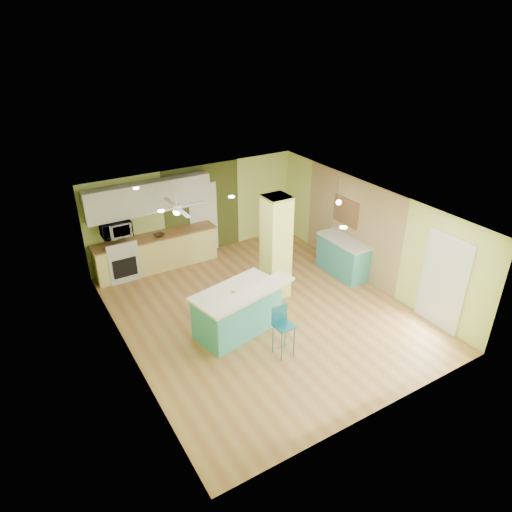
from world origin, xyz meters
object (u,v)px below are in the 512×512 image
(peninsula, at_px, (238,310))
(canister, at_px, (235,292))
(bar_stool, at_px, (282,323))
(fruit_bowl, at_px, (159,235))
(side_counter, at_px, (343,256))

(peninsula, xyz_separation_m, canister, (-0.12, -0.12, 0.53))
(bar_stool, distance_m, fruit_bowl, 4.56)
(bar_stool, bearing_deg, peninsula, 108.26)
(fruit_bowl, bearing_deg, bar_stool, -79.96)
(peninsula, xyz_separation_m, side_counter, (3.51, 0.79, -0.04))
(bar_stool, bearing_deg, fruit_bowl, 98.32)
(side_counter, bearing_deg, bar_stool, -149.46)
(bar_stool, distance_m, canister, 1.12)
(bar_stool, bearing_deg, canister, 116.54)
(canister, bearing_deg, fruit_bowl, 94.67)
(bar_stool, xyz_separation_m, side_counter, (3.12, 1.84, -0.23))
(bar_stool, height_order, canister, canister)
(peninsula, height_order, canister, canister)
(peninsula, distance_m, bar_stool, 1.14)
(side_counter, bearing_deg, fruit_bowl, 146.03)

